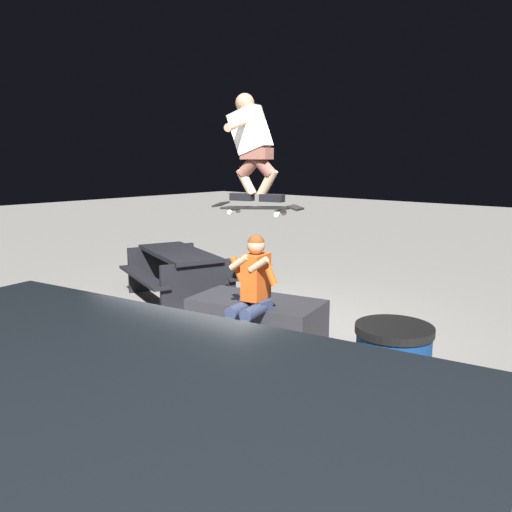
% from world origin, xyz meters
% --- Properties ---
extents(ground_plane, '(40.00, 40.00, 0.00)m').
position_xyz_m(ground_plane, '(0.00, 0.00, 0.00)').
color(ground_plane, gray).
extents(ledge_box_main, '(1.67, 1.11, 0.45)m').
position_xyz_m(ledge_box_main, '(-0.25, -0.15, 0.23)').
color(ledge_box_main, '#28282D').
rests_on(ledge_box_main, ground).
extents(person_sitting_on_ledge, '(0.59, 0.78, 1.29)m').
position_xyz_m(person_sitting_on_ledge, '(-0.52, 0.26, 0.71)').
color(person_sitting_on_ledge, '#2D3856').
rests_on(person_sitting_on_ledge, ground).
extents(skateboard, '(1.04, 0.44, 0.13)m').
position_xyz_m(skateboard, '(-0.50, 0.14, 1.58)').
color(skateboard, black).
extents(skater_airborne, '(0.64, 0.88, 1.12)m').
position_xyz_m(skater_airborne, '(-0.44, 0.15, 2.26)').
color(skater_airborne, black).
extents(kicker_ramp, '(1.14, 1.09, 0.35)m').
position_xyz_m(kicker_ramp, '(1.53, 1.04, 0.06)').
color(kicker_ramp, '#38383D').
rests_on(kicker_ramp, ground).
extents(picnic_table_back, '(2.05, 1.83, 0.75)m').
position_xyz_m(picnic_table_back, '(1.70, -0.61, 0.50)').
color(picnic_table_back, black).
rests_on(picnic_table_back, ground).
extents(trash_bin, '(0.58, 0.58, 0.88)m').
position_xyz_m(trash_bin, '(-2.50, 0.88, 0.44)').
color(trash_bin, navy).
rests_on(trash_bin, ground).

